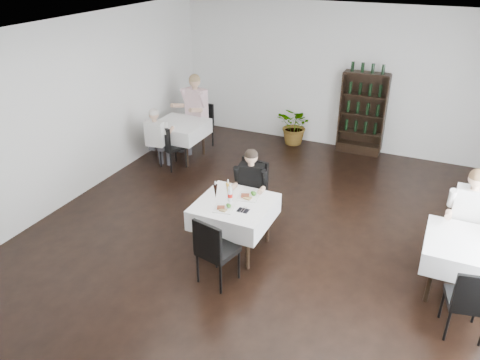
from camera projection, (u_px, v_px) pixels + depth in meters
name	position (u px, v px, depth m)	size (l,w,h in m)	color
room_shell	(255.00, 158.00, 6.09)	(9.00, 9.00, 9.00)	black
wine_shelf	(362.00, 114.00, 9.67)	(0.90, 0.28, 1.75)	black
main_table	(234.00, 212.00, 6.60)	(1.03, 1.03, 0.77)	black
left_table	(180.00, 130.00, 9.52)	(0.98, 0.98, 0.77)	black
right_table	(466.00, 252.00, 5.73)	(0.98, 0.98, 0.77)	black
potted_tree	(296.00, 126.00, 10.27)	(0.77, 0.67, 0.86)	#265E20
main_chair_far	(250.00, 188.00, 7.31)	(0.55, 0.56, 1.03)	black
main_chair_near	(214.00, 248.00, 5.92)	(0.53, 0.53, 0.97)	black
left_chair_far	(202.00, 123.00, 10.10)	(0.48, 0.49, 0.96)	black
left_chair_near	(169.00, 144.00, 9.10)	(0.55, 0.55, 0.91)	black
right_chair_far	(470.00, 231.00, 6.37)	(0.45, 0.46, 0.89)	black
right_chair_near	(469.00, 300.00, 5.10)	(0.50, 0.50, 0.93)	black
diner_main	(250.00, 185.00, 6.99)	(0.54, 0.56, 1.33)	#3A3A41
diner_left_far	(193.00, 107.00, 9.80)	(0.67, 0.71, 1.63)	#3A3A41
diner_left_near	(157.00, 134.00, 8.96)	(0.51, 0.52, 1.27)	#3A3A41
diner_right_far	(469.00, 214.00, 6.08)	(0.56, 0.56, 1.48)	#3A3A41
plate_far	(248.00, 196.00, 6.65)	(0.33, 0.33, 0.09)	white
plate_near	(224.00, 208.00, 6.35)	(0.30, 0.30, 0.08)	white
pilsner_dark	(216.00, 191.00, 6.60)	(0.06, 0.06, 0.27)	black
pilsner_lager	(228.00, 190.00, 6.61)	(0.07, 0.07, 0.29)	gold
coke_bottle	(230.00, 194.00, 6.51)	(0.07, 0.07, 0.28)	silver
napkin_cutlery	(243.00, 210.00, 6.33)	(0.15, 0.17, 0.02)	black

